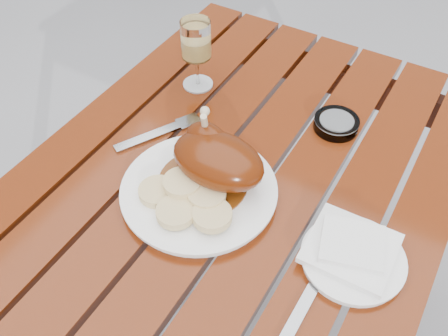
{
  "coord_description": "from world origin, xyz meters",
  "views": [
    {
      "loc": [
        0.32,
        -0.54,
        1.48
      ],
      "look_at": [
        -0.02,
        0.03,
        0.78
      ],
      "focal_mm": 40.0,
      "sensor_mm": 36.0,
      "label": 1
    }
  ],
  "objects_px": {
    "ashtray": "(336,124)",
    "side_plate": "(353,259)",
    "dinner_plate": "(199,191)",
    "table": "(225,288)",
    "wine_glass": "(197,55)"
  },
  "relations": [
    {
      "from": "dinner_plate",
      "to": "wine_glass",
      "type": "bearing_deg",
      "value": 122.9
    },
    {
      "from": "ashtray",
      "to": "table",
      "type": "bearing_deg",
      "value": -112.79
    },
    {
      "from": "table",
      "to": "side_plate",
      "type": "xyz_separation_m",
      "value": [
        0.27,
        -0.03,
        0.38
      ]
    },
    {
      "from": "dinner_plate",
      "to": "ashtray",
      "type": "height_order",
      "value": "ashtray"
    },
    {
      "from": "wine_glass",
      "to": "ashtray",
      "type": "distance_m",
      "value": 0.35
    },
    {
      "from": "table",
      "to": "wine_glass",
      "type": "relative_size",
      "value": 7.14
    },
    {
      "from": "table",
      "to": "wine_glass",
      "type": "height_order",
      "value": "wine_glass"
    },
    {
      "from": "table",
      "to": "dinner_plate",
      "type": "relative_size",
      "value": 4.01
    },
    {
      "from": "table",
      "to": "ashtray",
      "type": "relative_size",
      "value": 12.32
    },
    {
      "from": "dinner_plate",
      "to": "table",
      "type": "bearing_deg",
      "value": 41.99
    },
    {
      "from": "dinner_plate",
      "to": "ashtray",
      "type": "xyz_separation_m",
      "value": [
        0.15,
        0.31,
        0.0
      ]
    },
    {
      "from": "table",
      "to": "dinner_plate",
      "type": "distance_m",
      "value": 0.39
    },
    {
      "from": "wine_glass",
      "to": "ashtray",
      "type": "height_order",
      "value": "wine_glass"
    },
    {
      "from": "wine_glass",
      "to": "ashtray",
      "type": "xyz_separation_m",
      "value": [
        0.34,
        0.02,
        -0.07
      ]
    },
    {
      "from": "ashtray",
      "to": "side_plate",
      "type": "bearing_deg",
      "value": -63.4
    }
  ]
}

